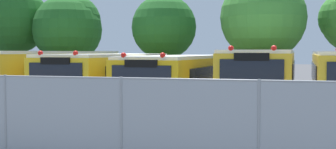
# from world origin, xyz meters

# --- Properties ---
(ground_plane) EXTENTS (160.00, 160.00, 0.00)m
(ground_plane) POSITION_xyz_m (0.00, 0.00, 0.00)
(ground_plane) COLOR #424244
(school_bus_1) EXTENTS (2.85, 11.59, 2.74)m
(school_bus_1) POSITION_xyz_m (-4.81, 0.16, 1.44)
(school_bus_1) COLOR yellow
(school_bus_1) RESTS_ON ground_plane
(school_bus_2) EXTENTS (2.75, 10.38, 2.62)m
(school_bus_2) POSITION_xyz_m (-1.62, -0.02, 1.38)
(school_bus_2) COLOR yellow
(school_bus_2) RESTS_ON ground_plane
(school_bus_3) EXTENTS (2.49, 10.76, 2.56)m
(school_bus_3) POSITION_xyz_m (1.68, -0.02, 1.35)
(school_bus_3) COLOR yellow
(school_bus_3) RESTS_ON ground_plane
(school_bus_4) EXTENTS (2.57, 10.12, 2.77)m
(school_bus_4) POSITION_xyz_m (4.99, 0.21, 1.46)
(school_bus_4) COLOR yellow
(school_bus_4) RESTS_ON ground_plane
(tree_0) EXTENTS (4.76, 4.76, 7.20)m
(tree_0) POSITION_xyz_m (-12.84, 8.44, 4.88)
(tree_0) COLOR #4C3823
(tree_0) RESTS_ON ground_plane
(tree_1) EXTENTS (4.66, 4.66, 6.44)m
(tree_1) POSITION_xyz_m (-8.65, 8.91, 4.25)
(tree_1) COLOR #4C3823
(tree_1) RESTS_ON ground_plane
(tree_2) EXTENTS (4.10, 4.10, 6.19)m
(tree_2) POSITION_xyz_m (-1.99, 8.82, 4.17)
(tree_2) COLOR #4C3823
(tree_2) RESTS_ON ground_plane
(tree_3) EXTENTS (5.05, 5.05, 7.12)m
(tree_3) POSITION_xyz_m (4.28, 8.75, 4.63)
(tree_3) COLOR #4C3823
(tree_3) RESTS_ON ground_plane
(chainlink_fence) EXTENTS (23.53, 0.07, 2.04)m
(chainlink_fence) POSITION_xyz_m (-0.10, -9.66, 1.05)
(chainlink_fence) COLOR #9EA0A3
(chainlink_fence) RESTS_ON ground_plane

